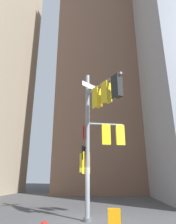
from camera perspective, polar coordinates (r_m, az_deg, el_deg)
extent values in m
plane|color=#474749|center=(10.87, -0.17, -28.90)|extent=(120.00, 120.00, 0.00)
cube|color=brown|center=(36.49, 7.12, 9.41)|extent=(16.46, 16.46, 37.67)
cylinder|color=gray|center=(10.85, -0.15, -8.16)|extent=(0.23, 0.23, 7.82)
cylinder|color=#595B5E|center=(10.86, -0.17, -28.48)|extent=(0.41, 0.41, 0.16)
cylinder|color=gray|center=(10.53, 4.16, 7.83)|extent=(1.88, 2.42, 0.13)
cylinder|color=gray|center=(11.26, 4.94, -3.56)|extent=(1.99, 0.64, 0.13)
cube|color=gold|center=(10.51, 1.97, 4.25)|extent=(0.31, 0.40, 1.14)
cube|color=gold|center=(10.61, 2.82, 4.04)|extent=(0.48, 0.48, 1.00)
cylinder|color=red|center=(10.86, 3.66, 5.54)|extent=(0.17, 0.20, 0.20)
cube|color=black|center=(10.91, 3.68, 6.11)|extent=(0.19, 0.22, 0.02)
cylinder|color=#3C2C06|center=(10.72, 3.70, 3.82)|extent=(0.17, 0.20, 0.20)
cube|color=black|center=(10.77, 3.71, 4.41)|extent=(0.19, 0.22, 0.02)
cylinder|color=#06311C|center=(10.59, 3.74, 2.07)|extent=(0.17, 0.20, 0.20)
cube|color=black|center=(10.64, 3.75, 2.67)|extent=(0.19, 0.22, 0.02)
cube|color=gold|center=(9.91, 4.60, 5.75)|extent=(0.31, 0.40, 1.14)
cube|color=gold|center=(10.01, 5.48, 5.51)|extent=(0.48, 0.48, 1.00)
cylinder|color=red|center=(10.27, 6.31, 7.05)|extent=(0.17, 0.20, 0.20)
cube|color=black|center=(10.33, 6.32, 7.65)|extent=(0.19, 0.22, 0.02)
cylinder|color=#3C2C06|center=(10.13, 6.38, 5.26)|extent=(0.17, 0.20, 0.20)
cube|color=black|center=(10.18, 6.39, 5.87)|extent=(0.19, 0.22, 0.02)
cylinder|color=#06311C|center=(10.00, 6.45, 3.42)|extent=(0.17, 0.20, 0.20)
cube|color=black|center=(10.04, 6.46, 4.05)|extent=(0.19, 0.22, 0.02)
cube|color=black|center=(9.33, 7.59, 7.43)|extent=(0.31, 0.40, 1.14)
cube|color=black|center=(9.45, 8.48, 7.15)|extent=(0.48, 0.48, 1.00)
cylinder|color=#360605|center=(9.72, 9.30, 8.73)|extent=(0.17, 0.20, 0.20)
cube|color=black|center=(9.78, 9.29, 9.35)|extent=(0.19, 0.22, 0.02)
cylinder|color=yellow|center=(9.57, 9.40, 6.86)|extent=(0.17, 0.20, 0.20)
cube|color=black|center=(9.62, 9.39, 7.50)|extent=(0.19, 0.22, 0.02)
cylinder|color=#06311C|center=(9.43, 9.51, 4.93)|extent=(0.17, 0.20, 0.20)
cube|color=black|center=(9.48, 9.50, 5.59)|extent=(0.19, 0.22, 0.02)
cube|color=yellow|center=(10.94, 5.28, -6.35)|extent=(0.47, 0.15, 1.14)
cube|color=yellow|center=(11.12, 5.03, -6.55)|extent=(0.42, 0.42, 1.00)
cylinder|color=#360605|center=(11.39, 4.73, -5.03)|extent=(0.21, 0.11, 0.20)
cube|color=black|center=(11.42, 4.70, -4.45)|extent=(0.23, 0.13, 0.02)
cylinder|color=yellow|center=(11.31, 4.77, -6.76)|extent=(0.21, 0.11, 0.20)
cube|color=black|center=(11.34, 4.75, -6.17)|extent=(0.23, 0.13, 0.02)
cylinder|color=#06311C|center=(11.25, 4.82, -8.50)|extent=(0.21, 0.11, 0.20)
cube|color=black|center=(11.28, 4.79, -7.91)|extent=(0.23, 0.13, 0.02)
cube|color=yellow|center=(11.18, 9.31, -6.44)|extent=(0.47, 0.15, 1.14)
cube|color=yellow|center=(11.35, 9.00, -6.64)|extent=(0.42, 0.42, 1.00)
cylinder|color=red|center=(11.61, 8.61, -5.14)|extent=(0.21, 0.11, 0.20)
cube|color=black|center=(11.64, 8.57, -4.58)|extent=(0.23, 0.13, 0.02)
cylinder|color=#3C2C06|center=(11.54, 8.69, -6.84)|extent=(0.21, 0.11, 0.20)
cube|color=black|center=(11.57, 8.65, -6.26)|extent=(0.23, 0.13, 0.02)
cylinder|color=#06311C|center=(11.48, 8.77, -8.55)|extent=(0.21, 0.11, 0.20)
cube|color=black|center=(11.50, 8.74, -7.97)|extent=(0.23, 0.13, 0.02)
cube|color=gold|center=(10.81, -0.55, -14.30)|extent=(0.38, 0.34, 1.14)
cube|color=gold|center=(10.97, -1.14, -14.36)|extent=(0.48, 0.48, 1.00)
cylinder|color=#360605|center=(11.16, -1.73, -12.61)|extent=(0.19, 0.18, 0.20)
cube|color=black|center=(11.18, -1.75, -12.00)|extent=(0.21, 0.20, 0.02)
cylinder|color=yellow|center=(11.13, -1.75, -14.41)|extent=(0.19, 0.18, 0.20)
cube|color=black|center=(11.14, -1.76, -13.79)|extent=(0.21, 0.20, 0.02)
cylinder|color=#06311C|center=(11.11, -1.77, -16.21)|extent=(0.19, 0.18, 0.20)
cube|color=black|center=(11.12, -1.78, -15.59)|extent=(0.21, 0.20, 0.02)
cube|color=white|center=(11.55, 1.12, 7.15)|extent=(0.99, 1.21, 0.28)
cube|color=#19479E|center=(11.55, 1.12, 7.15)|extent=(0.96, 1.18, 0.24)
cube|color=red|center=(10.96, -1.30, -5.92)|extent=(0.02, 0.64, 0.80)
cube|color=white|center=(10.96, -1.30, -5.92)|extent=(0.01, 0.60, 0.76)
cube|color=black|center=(10.82, -1.29, -11.63)|extent=(0.13, 0.59, 0.72)
cube|color=white|center=(10.82, -1.29, -11.63)|extent=(0.12, 0.55, 0.68)
cube|color=orange|center=(7.96, 7.60, -29.20)|extent=(0.44, 0.36, 0.97)
cube|color=black|center=(7.93, 9.38, -27.74)|extent=(0.01, 0.29, 0.35)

